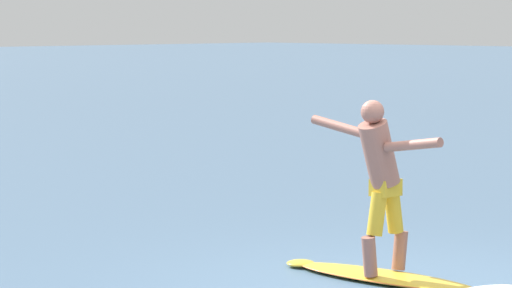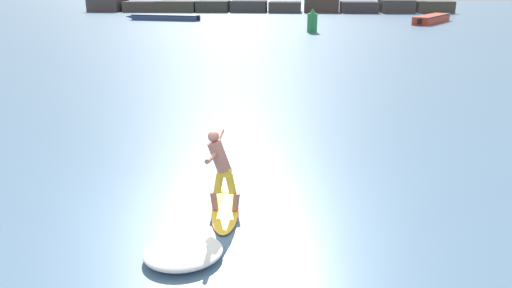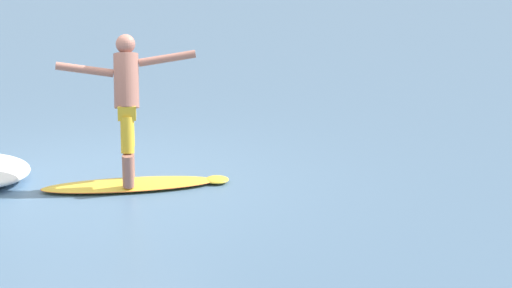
# 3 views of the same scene
# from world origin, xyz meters

# --- Properties ---
(surfboard) EXTENTS (0.73, 2.18, 0.21)m
(surfboard) POSITION_xyz_m (0.26, 0.34, 0.04)
(surfboard) COLOR yellow
(surfboard) RESTS_ON ground
(surfer) EXTENTS (0.64, 1.58, 1.66)m
(surfer) POSITION_xyz_m (0.18, 0.31, 1.05)
(surfer) COLOR #9B6355
(surfer) RESTS_ON surfboard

